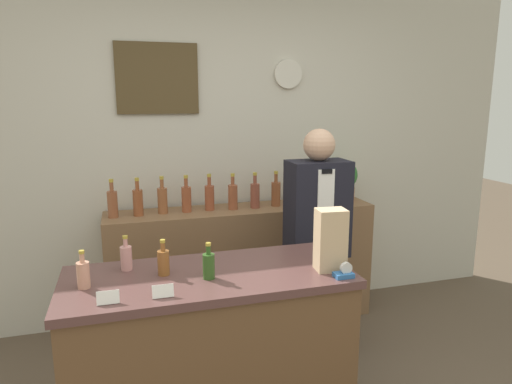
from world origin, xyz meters
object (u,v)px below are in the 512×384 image
object	(u,v)px
potted_plant	(342,180)
tape_dispenser	(344,273)
shopkeeper	(316,247)
paper_bag	(331,240)

from	to	relation	value
potted_plant	tape_dispenser	xyz separation A→B (m)	(-0.73, -1.48, -0.15)
shopkeeper	paper_bag	xyz separation A→B (m)	(-0.26, -0.75, 0.30)
shopkeeper	paper_bag	size ratio (longest dim) A/B	5.15
shopkeeper	potted_plant	size ratio (longest dim) A/B	4.58
paper_bag	potted_plant	bearing A→B (deg)	61.13
potted_plant	paper_bag	xyz separation A→B (m)	(-0.76, -1.38, -0.02)
shopkeeper	tape_dispenser	xyz separation A→B (m)	(-0.24, -0.86, 0.17)
shopkeeper	paper_bag	distance (m)	0.85
paper_bag	tape_dispenser	xyz separation A→B (m)	(0.02, -0.11, -0.13)
potted_plant	paper_bag	size ratio (longest dim) A/B	1.12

